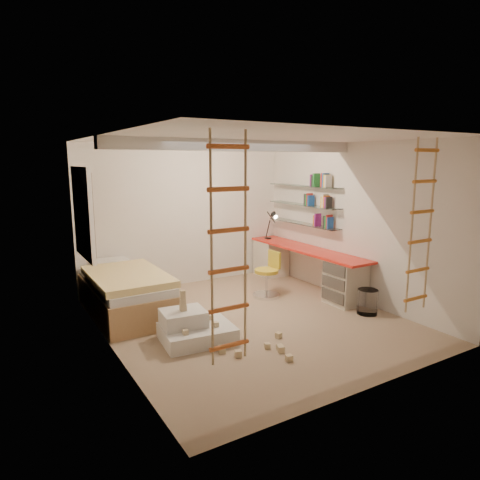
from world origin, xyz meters
TOP-DOWN VIEW (x-y plane):
  - floor at (0.00, 0.00)m, footprint 4.50×4.50m
  - ceiling_beam at (0.00, 0.30)m, footprint 4.00×0.18m
  - window_frame at (-1.97, 1.50)m, footprint 0.06×1.15m
  - window_blind at (-1.93, 1.50)m, footprint 0.02×1.00m
  - rope_ladder_left at (-1.35, -1.75)m, footprint 0.41×0.04m
  - rope_ladder_right at (1.35, -1.75)m, footprint 0.41×0.04m
  - waste_bin at (1.67, -0.70)m, footprint 0.31×0.31m
  - desk at (1.72, 0.86)m, footprint 0.56×2.80m
  - shelves at (1.87, 1.13)m, footprint 0.25×1.80m
  - bed at (-1.48, 1.23)m, footprint 1.02×2.00m
  - task_lamp at (1.67, 1.82)m, footprint 0.14×0.36m
  - swivel_chair at (0.84, 0.78)m, footprint 0.48×0.48m
  - play_platform at (-1.02, -0.22)m, footprint 0.98×0.80m
  - toy_blocks at (-0.69, -0.63)m, footprint 1.27×1.27m
  - books at (1.87, 1.13)m, footprint 0.14×0.64m

SIDE VIEW (x-z plane):
  - floor at x=0.00m, z-range 0.00..0.00m
  - play_platform at x=-1.02m, z-range -0.04..0.36m
  - waste_bin at x=1.67m, z-range 0.00..0.38m
  - toy_blocks at x=-0.69m, z-range -0.13..0.54m
  - swivel_chair at x=0.84m, z-range -0.10..0.68m
  - bed at x=-1.48m, z-range -0.02..0.67m
  - desk at x=1.72m, z-range 0.03..0.78m
  - task_lamp at x=1.67m, z-range 0.85..1.42m
  - shelves at x=1.87m, z-range 1.14..1.86m
  - rope_ladder_left at x=-1.35m, z-range 0.45..2.58m
  - rope_ladder_right at x=1.35m, z-range 0.45..2.58m
  - window_frame at x=-1.97m, z-range 0.88..2.23m
  - window_blind at x=-1.93m, z-range 0.95..2.15m
  - books at x=1.87m, z-range 1.17..2.09m
  - ceiling_beam at x=0.00m, z-range 2.44..2.60m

